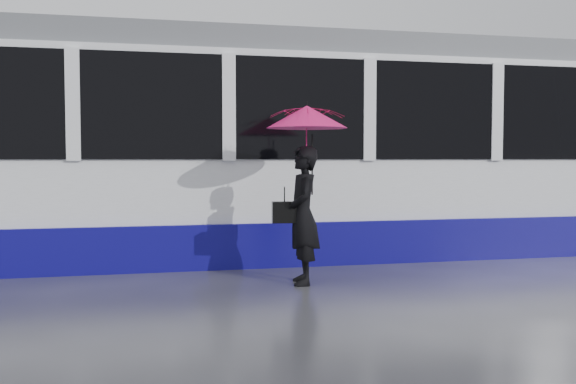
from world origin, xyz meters
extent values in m
plane|color=#29292D|center=(0.00, 0.00, 0.00)|extent=(90.00, 90.00, 0.00)
cube|color=#3F3D38|center=(0.00, 1.78, 0.01)|extent=(34.00, 0.07, 0.02)
cube|color=#3F3D38|center=(0.00, 3.22, 0.01)|extent=(34.00, 0.07, 0.02)
cube|color=white|center=(1.59, 2.50, 1.52)|extent=(24.00, 2.40, 2.95)
cube|color=#0E096E|center=(1.59, 2.50, 0.31)|extent=(24.00, 2.56, 0.62)
cube|color=black|center=(1.59, 2.50, 2.20)|extent=(23.00, 2.48, 1.40)
cube|color=#5C5F64|center=(1.59, 2.50, 3.17)|extent=(23.60, 2.20, 0.35)
imported|color=black|center=(-0.18, 0.08, 0.83)|extent=(0.46, 0.65, 1.66)
imported|color=#DB1255|center=(-0.13, 0.08, 1.75)|extent=(1.00, 1.02, 0.83)
cone|color=#DB1255|center=(-0.13, 0.08, 2.01)|extent=(1.08, 1.08, 0.27)
cylinder|color=black|center=(-0.13, 0.08, 2.16)|extent=(0.01, 0.01, 0.06)
cylinder|color=black|center=(-0.06, 0.10, 1.44)|extent=(0.02, 0.02, 0.73)
cube|color=black|center=(-0.40, 0.10, 0.87)|extent=(0.31, 0.16, 0.26)
cylinder|color=black|center=(-0.40, 0.10, 1.09)|extent=(0.01, 0.01, 0.18)
camera|label=1|loc=(-2.06, -7.35, 1.51)|focal=40.00mm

